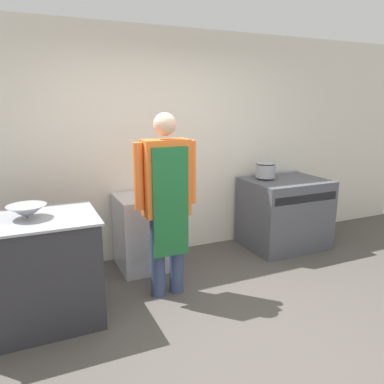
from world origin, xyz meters
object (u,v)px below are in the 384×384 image
person_cook (166,196)px  stock_pot (266,169)px  stove (284,213)px  mixing_bowl (27,212)px  fridge_unit (143,232)px

person_cook → stock_pot: 1.79m
stock_pot → stove: bearing=-31.9°
mixing_bowl → stock_pot: stock_pot is taller
stove → mixing_bowl: bearing=-169.1°
fridge_unit → mixing_bowl: size_ratio=2.69×
fridge_unit → mixing_bowl: 1.48m
stove → stock_pot: (-0.23, 0.14, 0.57)m
mixing_bowl → stock_pot: 2.93m
fridge_unit → stock_pot: (1.66, 0.02, 0.60)m
person_cook → mixing_bowl: size_ratio=5.66×
person_cook → fridge_unit: bearing=92.4°
mixing_bowl → stock_pot: size_ratio=1.24×
fridge_unit → person_cook: bearing=-87.6°
fridge_unit → mixing_bowl: (-1.17, -0.70, 0.57)m
stock_pot → fridge_unit: bearing=-179.2°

